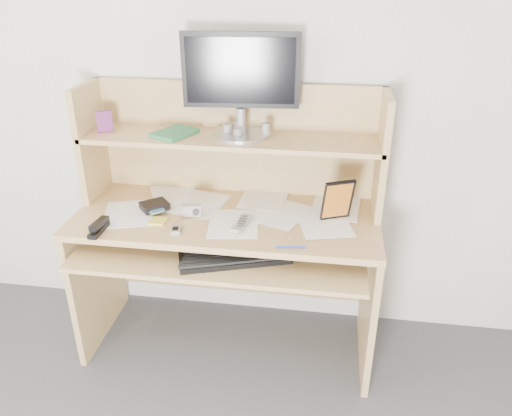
# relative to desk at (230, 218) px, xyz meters

# --- Properties ---
(back_wall) EXTENTS (3.60, 0.04, 2.50)m
(back_wall) POSITION_rel_desk_xyz_m (0.00, 0.24, 0.56)
(back_wall) COLOR white
(back_wall) RESTS_ON floor
(desk) EXTENTS (1.40, 0.70, 1.30)m
(desk) POSITION_rel_desk_xyz_m (0.00, 0.00, 0.00)
(desk) COLOR tan
(desk) RESTS_ON floor
(paper_clutter) EXTENTS (1.32, 0.54, 0.01)m
(paper_clutter) POSITION_rel_desk_xyz_m (0.00, -0.08, 0.06)
(paper_clutter) COLOR white
(paper_clutter) RESTS_ON desk
(keyboard) EXTENTS (0.50, 0.31, 0.03)m
(keyboard) POSITION_rel_desk_xyz_m (0.08, -0.29, -0.03)
(keyboard) COLOR black
(keyboard) RESTS_ON desk
(tv_remote) EXTENTS (0.09, 0.17, 0.02)m
(tv_remote) POSITION_rel_desk_xyz_m (0.09, -0.18, 0.07)
(tv_remote) COLOR gray
(tv_remote) RESTS_ON paper_clutter
(flip_phone) EXTENTS (0.05, 0.08, 0.02)m
(flip_phone) POSITION_rel_desk_xyz_m (-0.18, -0.27, 0.07)
(flip_phone) COLOR #A2A2A4
(flip_phone) RESTS_ON paper_clutter
(stapler) EXTENTS (0.04, 0.15, 0.04)m
(stapler) POSITION_rel_desk_xyz_m (-0.51, -0.32, 0.08)
(stapler) COLOR black
(stapler) RESTS_ON paper_clutter
(wallet) EXTENTS (0.16, 0.15, 0.03)m
(wallet) POSITION_rel_desk_xyz_m (-0.34, -0.07, 0.08)
(wallet) COLOR black
(wallet) RESTS_ON paper_clutter
(sticky_note_pad) EXTENTS (0.07, 0.07, 0.01)m
(sticky_note_pad) POSITION_rel_desk_xyz_m (-0.29, -0.19, 0.06)
(sticky_note_pad) COLOR yellow
(sticky_note_pad) RESTS_ON desk
(digital_camera) EXTENTS (0.09, 0.05, 0.05)m
(digital_camera) POSITION_rel_desk_xyz_m (-0.15, -0.12, 0.09)
(digital_camera) COLOR #B6B6B9
(digital_camera) RESTS_ON paper_clutter
(game_case) EXTENTS (0.13, 0.07, 0.20)m
(game_case) POSITION_rel_desk_xyz_m (0.50, -0.06, 0.16)
(game_case) COLOR black
(game_case) RESTS_ON paper_clutter
(blue_pen) EXTENTS (0.13, 0.03, 0.01)m
(blue_pen) POSITION_rel_desk_xyz_m (0.32, -0.34, 0.07)
(blue_pen) COLOR #1736AD
(blue_pen) RESTS_ON paper_clutter
(card_box) EXTENTS (0.08, 0.05, 0.10)m
(card_box) POSITION_rel_desk_xyz_m (-0.60, 0.05, 0.44)
(card_box) COLOR maroon
(card_box) RESTS_ON desk
(shelf_book) EXTENTS (0.21, 0.24, 0.02)m
(shelf_book) POSITION_rel_desk_xyz_m (-0.26, 0.05, 0.40)
(shelf_book) COLOR #348241
(shelf_book) RESTS_ON desk
(chip_stack_a) EXTENTS (0.05, 0.05, 0.06)m
(chip_stack_a) POSITION_rel_desk_xyz_m (-0.02, 0.07, 0.41)
(chip_stack_a) COLOR black
(chip_stack_a) RESTS_ON desk
(chip_stack_b) EXTENTS (0.05, 0.05, 0.06)m
(chip_stack_b) POSITION_rel_desk_xyz_m (0.03, 0.10, 0.42)
(chip_stack_b) COLOR white
(chip_stack_b) RESTS_ON desk
(chip_stack_c) EXTENTS (0.04, 0.04, 0.05)m
(chip_stack_c) POSITION_rel_desk_xyz_m (0.04, 0.05, 0.41)
(chip_stack_c) COLOR black
(chip_stack_c) RESTS_ON desk
(chip_stack_d) EXTENTS (0.05, 0.05, 0.06)m
(chip_stack_d) POSITION_rel_desk_xyz_m (0.16, 0.09, 0.42)
(chip_stack_d) COLOR white
(chip_stack_d) RESTS_ON desk
(monitor) EXTENTS (0.53, 0.26, 0.45)m
(monitor) POSITION_rel_desk_xyz_m (0.04, 0.11, 0.63)
(monitor) COLOR #B1B2B6
(monitor) RESTS_ON desk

